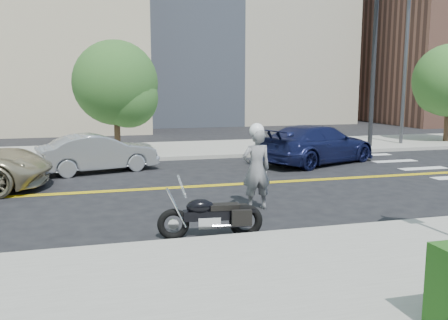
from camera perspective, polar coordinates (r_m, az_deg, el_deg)
name	(u,v)px	position (r m, az deg, el deg)	size (l,w,h in m)	color
ground_plane	(176,188)	(13.79, -5.75, -3.32)	(120.00, 120.00, 0.00)	black
sidewalk_near	(263,295)	(6.80, 4.73, -15.86)	(60.00, 5.00, 0.15)	#9E9B91
sidewalk_far	(149,151)	(21.11, -8.99, 1.11)	(60.00, 5.00, 0.15)	#9E9B91
lamp_post	(406,59)	(24.34, 21.01, 11.28)	(0.16, 0.16, 8.00)	#4C4C51
traffic_light	(386,44)	(22.08, 18.96, 13.04)	(0.28, 4.50, 7.00)	black
motorcyclist	(256,167)	(11.19, 3.91, -0.83)	(0.73, 0.50, 2.06)	#B5B4B9
motorcycle	(211,206)	(9.24, -1.57, -5.58)	(1.99, 0.61, 1.21)	black
parked_car_silver	(98,153)	(16.68, -14.88, 0.82)	(1.37, 3.93, 1.29)	#999CA1
parked_car_blue	(317,144)	(18.19, 11.18, 1.88)	(2.05, 5.04, 1.46)	#181D49
tree_far_a	(116,83)	(20.25, -12.92, 9.02)	(3.49, 3.49, 4.77)	#382619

